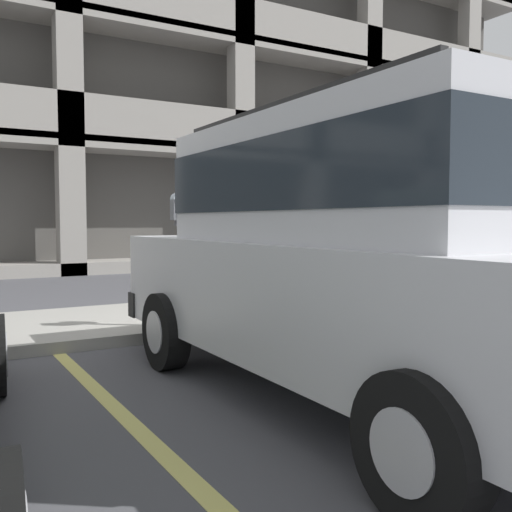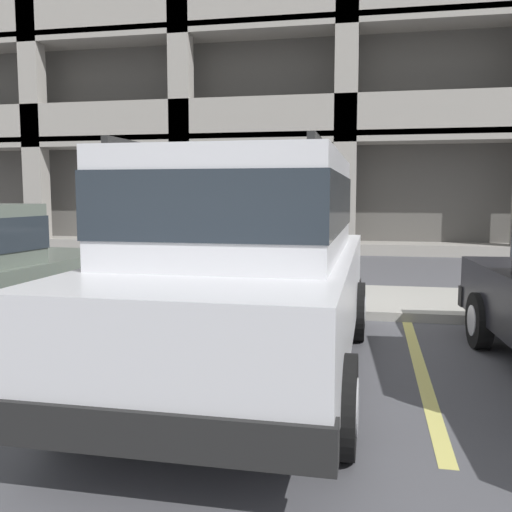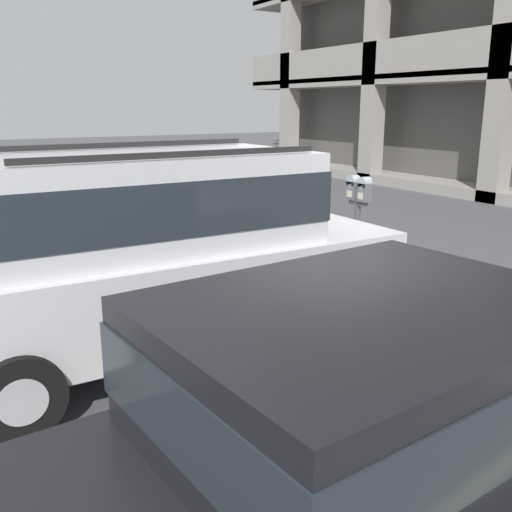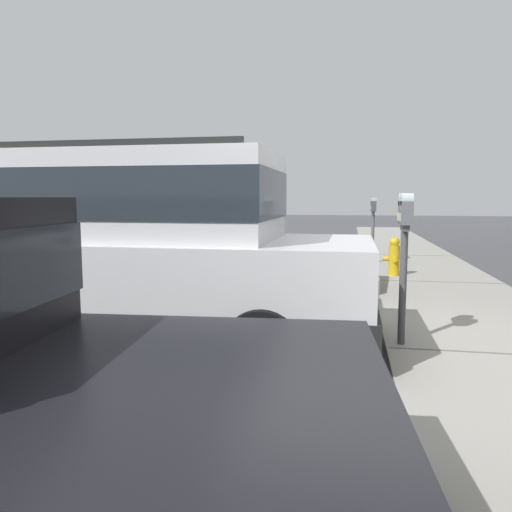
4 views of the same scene
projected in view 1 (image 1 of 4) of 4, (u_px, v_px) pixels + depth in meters
The scene contains 6 objects.
ground_plane at pixel (215, 345), 6.08m from camera, with size 80.00×80.00×0.10m.
sidewalk at pixel (169, 318), 7.19m from camera, with size 40.00×2.20×0.12m.
parking_stall_lines at pixel (418, 349), 5.66m from camera, with size 12.60×4.80×0.01m.
silver_suv at pixel (361, 248), 4.02m from camera, with size 2.05×4.79×2.03m.
parking_meter_near at pixel (187, 227), 6.22m from camera, with size 0.35×0.12×1.46m.
parking_garage at pixel (28, 17), 17.48m from camera, with size 32.00×10.00×16.25m.
Camera 1 is at (-2.66, -5.40, 1.27)m, focal length 40.00 mm.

